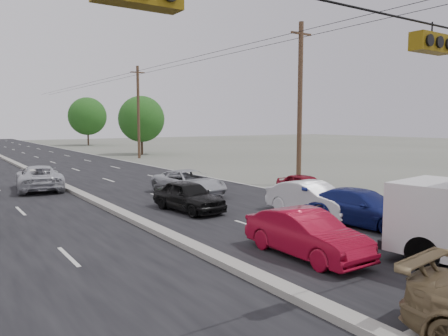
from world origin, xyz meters
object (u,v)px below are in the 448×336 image
at_px(queue_car_c, 189,183).
at_px(oncoming_far, 39,178).
at_px(queue_car_b, 312,199).
at_px(tree_right_mid, 141,119).
at_px(red_sedan, 306,234).
at_px(queue_car_d, 363,208).
at_px(tree_right_far, 87,116).
at_px(queue_car_a, 188,196).
at_px(queue_car_e, 305,186).
at_px(utility_pole_right_b, 300,103).
at_px(utility_pole_right_c, 138,112).

relative_size(queue_car_c, oncoming_far, 0.93).
relative_size(queue_car_b, oncoming_far, 0.83).
xyz_separation_m(tree_right_mid, queue_car_c, (-10.04, -29.40, -3.67)).
xyz_separation_m(red_sedan, queue_car_d, (4.61, 1.63, -0.00)).
xyz_separation_m(queue_car_b, queue_car_c, (-1.74, 7.49, -0.04)).
relative_size(red_sedan, oncoming_far, 0.80).
distance_m(tree_right_mid, queue_car_b, 37.98).
xyz_separation_m(red_sedan, queue_car_c, (2.57, 11.48, -0.01)).
distance_m(tree_right_far, red_sedan, 67.40).
height_order(red_sedan, queue_car_d, red_sedan).
bearing_deg(queue_car_c, tree_right_far, 72.87).
height_order(queue_car_a, queue_car_c, queue_car_a).
relative_size(red_sedan, queue_car_e, 1.15).
bearing_deg(queue_car_a, red_sedan, -99.16).
height_order(red_sedan, queue_car_a, red_sedan).
distance_m(tree_right_mid, queue_car_a, 35.53).
bearing_deg(queue_car_c, tree_right_mid, 65.48).
distance_m(red_sedan, queue_car_b, 5.88).
height_order(queue_car_b, oncoming_far, oncoming_far).
bearing_deg(tree_right_mid, queue_car_c, -108.86).
xyz_separation_m(queue_car_b, queue_car_e, (2.90, 3.36, -0.10)).
xyz_separation_m(utility_pole_right_b, utility_pole_right_c, (0.00, 25.00, 0.00)).
bearing_deg(queue_car_a, queue_car_e, -9.08).
bearing_deg(utility_pole_right_c, queue_car_b, -100.31).
height_order(tree_right_mid, queue_car_c, tree_right_mid).
bearing_deg(red_sedan, utility_pole_right_c, 74.75).
relative_size(queue_car_a, queue_car_c, 0.82).
xyz_separation_m(queue_car_a, queue_car_c, (2.16, 3.78, -0.01)).
bearing_deg(tree_right_far, utility_pole_right_c, -96.65).
height_order(utility_pole_right_b, queue_car_d, utility_pole_right_b).
bearing_deg(red_sedan, queue_car_d, 19.95).
xyz_separation_m(tree_right_far, queue_car_d, (-9.00, -64.25, -4.28)).
bearing_deg(queue_car_b, red_sedan, -139.43).
height_order(tree_right_far, queue_car_e, tree_right_far).
height_order(utility_pole_right_c, red_sedan, utility_pole_right_c).
xyz_separation_m(utility_pole_right_c, tree_right_mid, (2.50, 5.00, -0.77)).
distance_m(queue_car_d, oncoming_far, 18.34).
xyz_separation_m(utility_pole_right_c, red_sedan, (-10.11, -35.87, -4.43)).
bearing_deg(queue_car_b, queue_car_e, 46.96).
bearing_deg(tree_right_mid, utility_pole_right_b, -94.76).
bearing_deg(queue_car_a, oncoming_far, 106.17).
distance_m(queue_car_a, queue_car_c, 4.35).
relative_size(tree_right_mid, queue_car_b, 1.66).
height_order(red_sedan, queue_car_b, queue_car_b).
height_order(tree_right_far, queue_car_a, tree_right_far).
bearing_deg(queue_car_c, utility_pole_right_b, -10.24).
xyz_separation_m(utility_pole_right_c, queue_car_e, (-2.90, -28.52, -4.50)).
distance_m(utility_pole_right_c, queue_car_b, 32.70).
xyz_separation_m(queue_car_a, queue_car_d, (4.20, -6.07, 0.00)).
xyz_separation_m(queue_car_b, queue_car_d, (0.30, -2.36, -0.03)).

